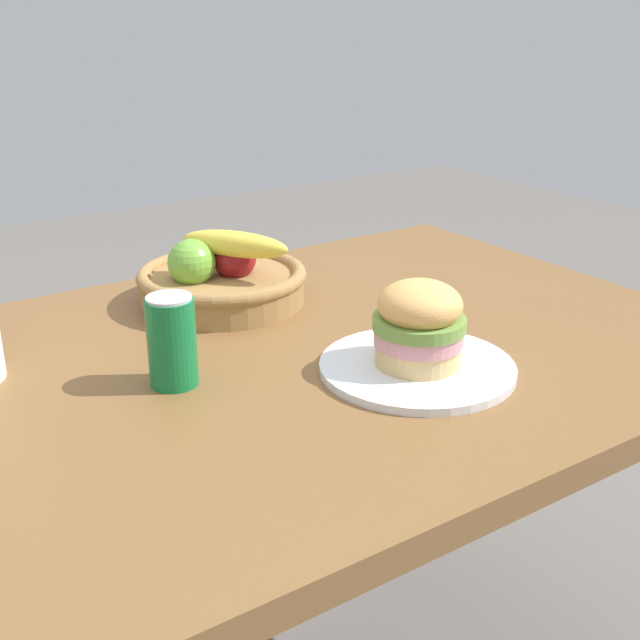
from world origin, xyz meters
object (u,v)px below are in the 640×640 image
object	(u,v)px
sandwich	(419,323)
plate	(417,367)
fruit_basket	(221,279)
soda_can	(172,341)

from	to	relation	value
sandwich	plate	bearing A→B (deg)	135.00
sandwich	fruit_basket	size ratio (longest dim) A/B	0.44
plate	sandwich	size ratio (longest dim) A/B	2.14
plate	sandwich	distance (m)	0.07
fruit_basket	soda_can	bearing A→B (deg)	-129.22
soda_can	fruit_basket	size ratio (longest dim) A/B	0.43
plate	fruit_basket	size ratio (longest dim) A/B	0.95
plate	soda_can	size ratio (longest dim) A/B	2.19
plate	sandwich	bearing A→B (deg)	-45.00
soda_can	fruit_basket	bearing A→B (deg)	50.78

